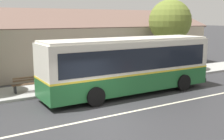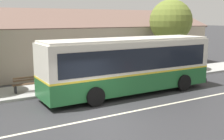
# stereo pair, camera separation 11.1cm
# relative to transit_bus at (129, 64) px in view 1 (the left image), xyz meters

# --- Properties ---
(ground_plane) EXTENTS (300.00, 300.00, 0.00)m
(ground_plane) POSITION_rel_transit_bus_xyz_m (-3.43, -2.90, -1.74)
(ground_plane) COLOR #2D2D30
(sidewalk_far) EXTENTS (60.00, 3.00, 0.15)m
(sidewalk_far) POSITION_rel_transit_bus_xyz_m (-3.43, 3.10, -1.67)
(sidewalk_far) COLOR #9E9E99
(sidewalk_far) RESTS_ON ground
(lane_divider_stripe) EXTENTS (60.00, 0.16, 0.01)m
(lane_divider_stripe) POSITION_rel_transit_bus_xyz_m (-3.43, -2.90, -1.74)
(lane_divider_stripe) COLOR beige
(lane_divider_stripe) RESTS_ON ground
(community_building) EXTENTS (28.29, 8.49, 6.24)m
(community_building) POSITION_rel_transit_bus_xyz_m (-1.00, 10.01, 0.19)
(community_building) COLOR tan
(community_building) RESTS_ON ground
(transit_bus) EXTENTS (10.52, 2.83, 3.25)m
(transit_bus) POSITION_rel_transit_bus_xyz_m (0.00, 0.00, 0.00)
(transit_bus) COLOR #236633
(transit_bus) RESTS_ON ground
(bench_by_building) EXTENTS (1.56, 0.51, 0.94)m
(bench_by_building) POSITION_rel_transit_bus_xyz_m (-5.30, 2.78, -1.18)
(bench_by_building) COLOR brown
(bench_by_building) RESTS_ON sidewalk_far
(bench_down_street) EXTENTS (1.60, 0.51, 0.94)m
(bench_down_street) POSITION_rel_transit_bus_xyz_m (-0.70, 2.59, -1.18)
(bench_down_street) COLOR brown
(bench_down_street) RESTS_ON sidewalk_far
(street_tree_primary) EXTENTS (3.47, 3.47, 5.92)m
(street_tree_primary) POSITION_rel_transit_bus_xyz_m (6.82, 4.12, 2.41)
(street_tree_primary) COLOR #4C3828
(street_tree_primary) RESTS_ON ground
(bus_stop_sign) EXTENTS (0.36, 0.07, 2.40)m
(bus_stop_sign) POSITION_rel_transit_bus_xyz_m (7.16, 2.09, -0.10)
(bus_stop_sign) COLOR gray
(bus_stop_sign) RESTS_ON sidewalk_far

